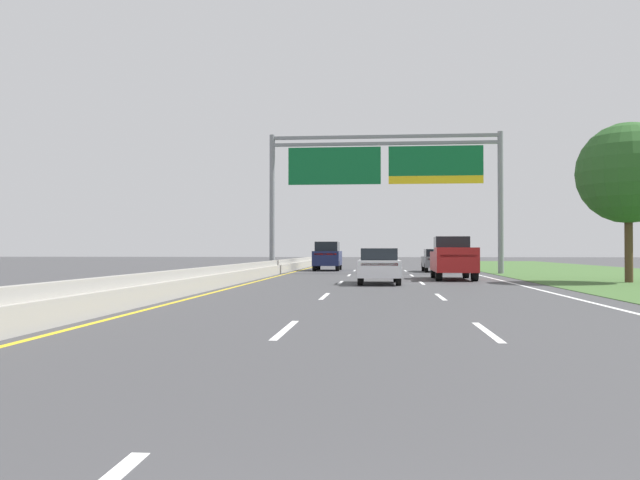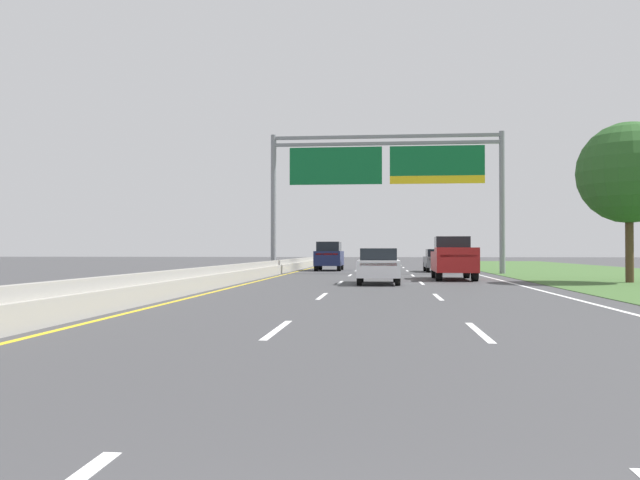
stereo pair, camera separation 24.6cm
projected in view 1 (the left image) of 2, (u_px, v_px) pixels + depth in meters
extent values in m
plane|color=#3D3D3F|center=(380.00, 277.00, 36.50)|extent=(220.00, 220.00, 0.00)
cube|color=white|center=(285.00, 329.00, 12.26)|extent=(0.14, 3.00, 0.01)
cube|color=white|center=(325.00, 296.00, 21.23)|extent=(0.14, 3.00, 0.01)
cube|color=white|center=(341.00, 283.00, 30.19)|extent=(0.14, 3.00, 0.01)
cube|color=white|center=(349.00, 275.00, 39.15)|extent=(0.14, 3.00, 0.01)
cube|color=white|center=(355.00, 271.00, 48.12)|extent=(0.14, 3.00, 0.01)
cube|color=white|center=(358.00, 267.00, 57.08)|extent=(0.14, 3.00, 0.01)
cube|color=white|center=(361.00, 265.00, 66.04)|extent=(0.14, 3.00, 0.01)
cube|color=white|center=(363.00, 263.00, 75.01)|extent=(0.14, 3.00, 0.01)
cube|color=white|center=(365.00, 262.00, 83.97)|extent=(0.14, 3.00, 0.01)
cube|color=white|center=(487.00, 332.00, 11.94)|extent=(0.14, 3.00, 0.01)
cube|color=white|center=(440.00, 297.00, 20.90)|extent=(0.14, 3.00, 0.01)
cube|color=white|center=(422.00, 283.00, 29.86)|extent=(0.14, 3.00, 0.01)
cube|color=white|center=(412.00, 275.00, 38.83)|extent=(0.14, 3.00, 0.01)
cube|color=white|center=(405.00, 271.00, 47.79)|extent=(0.14, 3.00, 0.01)
cube|color=white|center=(401.00, 268.00, 56.75)|extent=(0.14, 3.00, 0.01)
cube|color=white|center=(398.00, 265.00, 65.72)|extent=(0.14, 3.00, 0.01)
cube|color=white|center=(396.00, 263.00, 74.68)|extent=(0.14, 3.00, 0.01)
cube|color=white|center=(394.00, 262.00, 83.65)|extent=(0.14, 3.00, 0.01)
cube|color=white|center=(489.00, 277.00, 35.98)|extent=(0.16, 106.00, 0.01)
cube|color=gold|center=(275.00, 277.00, 37.02)|extent=(0.16, 106.00, 0.01)
cube|color=#99968E|center=(263.00, 272.00, 37.09)|extent=(0.60, 110.00, 0.55)
cube|color=#99968E|center=(263.00, 264.00, 37.09)|extent=(0.25, 110.00, 0.30)
cylinder|color=gray|center=(272.00, 204.00, 43.13)|extent=(0.36, 0.36, 9.08)
cylinder|color=gray|center=(501.00, 202.00, 41.83)|extent=(0.36, 0.36, 9.08)
cube|color=gray|center=(385.00, 137.00, 42.55)|extent=(14.70, 0.24, 0.20)
cube|color=gray|center=(385.00, 144.00, 42.54)|extent=(14.70, 0.24, 0.20)
cube|color=#0C602D|center=(334.00, 166.00, 42.62)|extent=(6.00, 0.12, 2.42)
cube|color=#0C602D|center=(436.00, 161.00, 42.05)|extent=(6.00, 0.12, 1.92)
cube|color=yellow|center=(436.00, 180.00, 42.04)|extent=(6.00, 0.12, 0.50)
cube|color=maroon|center=(453.00, 261.00, 33.54)|extent=(2.10, 5.44, 1.00)
cube|color=black|center=(451.00, 244.00, 34.40)|extent=(1.75, 1.93, 0.78)
cube|color=#B21414|center=(458.00, 256.00, 30.90)|extent=(1.68, 0.11, 0.12)
cube|color=maroon|center=(456.00, 250.00, 31.83)|extent=(2.04, 1.98, 0.20)
cylinder|color=black|center=(434.00, 270.00, 35.45)|extent=(0.32, 0.85, 0.84)
cylinder|color=black|center=(466.00, 270.00, 35.27)|extent=(0.32, 0.85, 0.84)
cylinder|color=black|center=(439.00, 272.00, 31.80)|extent=(0.32, 0.85, 0.84)
cylinder|color=black|center=(475.00, 272.00, 31.62)|extent=(0.32, 0.85, 0.84)
cube|color=slate|center=(436.00, 262.00, 45.65)|extent=(1.82, 4.40, 0.72)
cube|color=black|center=(436.00, 253.00, 45.61)|extent=(1.57, 2.30, 0.52)
cube|color=#B21414|center=(439.00, 259.00, 43.50)|extent=(1.53, 0.08, 0.12)
cylinder|color=black|center=(423.00, 266.00, 47.21)|extent=(0.22, 0.66, 0.66)
cylinder|color=black|center=(446.00, 266.00, 47.07)|extent=(0.22, 0.66, 0.66)
cylinder|color=black|center=(426.00, 268.00, 44.23)|extent=(0.22, 0.66, 0.66)
cylinder|color=black|center=(450.00, 268.00, 44.09)|extent=(0.22, 0.66, 0.66)
cube|color=#161E47|center=(328.00, 258.00, 48.59)|extent=(1.92, 4.71, 1.05)
cube|color=black|center=(327.00, 246.00, 48.45)|extent=(1.64, 3.01, 0.68)
cube|color=#B21414|center=(325.00, 254.00, 46.29)|extent=(1.60, 0.09, 0.12)
cylinder|color=black|center=(318.00, 265.00, 50.24)|extent=(0.26, 0.76, 0.76)
cylinder|color=black|center=(340.00, 265.00, 50.10)|extent=(0.26, 0.76, 0.76)
cylinder|color=black|center=(315.00, 266.00, 47.06)|extent=(0.26, 0.76, 0.76)
cylinder|color=black|center=(337.00, 266.00, 46.92)|extent=(0.26, 0.76, 0.76)
cube|color=silver|center=(379.00, 268.00, 29.15)|extent=(1.86, 4.42, 0.72)
cube|color=black|center=(379.00, 254.00, 29.11)|extent=(1.59, 2.31, 0.52)
cube|color=#B21414|center=(379.00, 264.00, 27.00)|extent=(1.53, 0.09, 0.12)
cylinder|color=black|center=(361.00, 275.00, 30.70)|extent=(0.23, 0.66, 0.66)
cylinder|color=black|center=(396.00, 275.00, 30.57)|extent=(0.23, 0.66, 0.66)
cylinder|color=black|center=(360.00, 278.00, 27.72)|extent=(0.23, 0.66, 0.66)
cylinder|color=black|center=(398.00, 278.00, 27.59)|extent=(0.23, 0.66, 0.66)
cylinder|color=#4C3823|center=(629.00, 248.00, 30.08)|extent=(0.36, 0.36, 3.19)
sphere|color=#285623|center=(628.00, 173.00, 30.13)|extent=(4.62, 4.62, 4.62)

